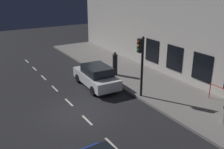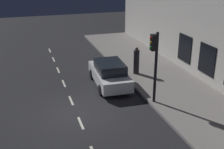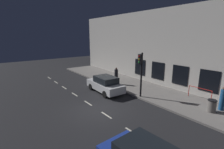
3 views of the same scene
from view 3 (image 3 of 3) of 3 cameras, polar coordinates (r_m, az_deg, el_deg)
name	(u,v)px [view 3 (image 3 of 3)]	position (r m, az deg, el deg)	size (l,w,h in m)	color
ground_plane	(99,110)	(12.51, -4.65, -12.23)	(60.00, 60.00, 0.00)	#232326
sidewalk	(153,92)	(16.43, 14.12, -5.96)	(4.50, 32.00, 0.15)	gray
building_facade	(172,49)	(17.68, 20.12, 8.16)	(0.65, 32.00, 8.10)	beige
lane_centre_line	(106,115)	(11.77, -1.95, -13.92)	(0.12, 27.20, 0.01)	beige
traffic_light	(141,68)	(14.09, 9.96, 2.28)	(0.50, 0.32, 3.86)	black
parked_car_2	(105,84)	(16.00, -2.38, -3.39)	(2.04, 4.41, 1.58)	silver
pedestrian_1	(222,99)	(14.25, 34.00, -7.20)	(0.41, 0.41, 1.74)	#1E5189
pedestrian_2	(116,76)	(18.09, 1.47, -0.70)	(0.44, 0.44, 1.85)	#232328
trash_bin	(212,106)	(13.67, 31.34, -9.26)	(0.60, 0.60, 0.88)	slate
red_railing	(200,91)	(15.70, 28.23, -5.08)	(0.05, 1.92, 0.97)	red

